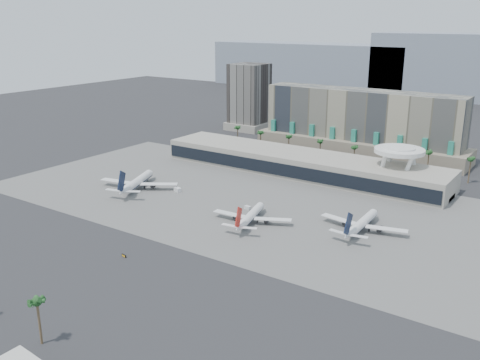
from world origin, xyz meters
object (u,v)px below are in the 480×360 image
Objects in this scene: airliner_left at (137,182)px; airliner_right at (362,223)px; airliner_centre at (251,216)px; service_vehicle_a at (178,190)px; service_vehicle_b at (248,208)px; taxiway_sign at (124,256)px.

airliner_right is at bearing -15.88° from airliner_left.
airliner_centre is 8.11× the size of service_vehicle_a.
service_vehicle_b is (65.34, 6.82, -3.06)m from airliner_left.
airliner_left is 65.77m from service_vehicle_b.
airliner_right is at bearing 58.63° from taxiway_sign.
airliner_centre reaches higher than taxiway_sign.
airliner_right reaches higher than service_vehicle_a.
airliner_right is 12.55× the size of service_vehicle_b.
airliner_centre is 60.12m from taxiway_sign.
airliner_left reaches higher than service_vehicle_a.
service_vehicle_b is at bearing 19.15° from service_vehicle_a.
airliner_centre is 57.56m from service_vehicle_a.
airliner_left is 1.14× the size of airliner_centre.
service_vehicle_b is 1.30× the size of taxiway_sign.
airliner_centre is 15.13× the size of taxiway_sign.
airliner_right reaches higher than service_vehicle_b.
airliner_right is at bearing 23.35° from service_vehicle_a.
service_vehicle_b reaches higher than taxiway_sign.
taxiway_sign is (55.84, -63.37, -3.33)m from airliner_left.
airliner_left is at bearing 160.21° from airliner_centre.
airliner_right is 16.25× the size of taxiway_sign.
airliner_centre is at bearing -26.86° from airliner_left.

